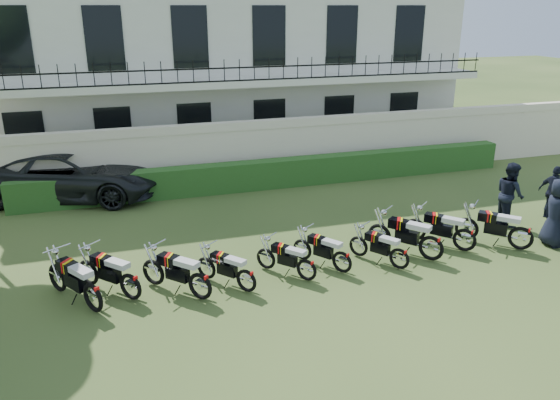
% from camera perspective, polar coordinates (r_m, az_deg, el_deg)
% --- Properties ---
extents(ground, '(100.00, 100.00, 0.00)m').
position_cam_1_polar(ground, '(13.21, 4.96, -8.33)').
color(ground, '#2B431A').
rests_on(ground, ground).
extents(perimeter_wall, '(30.00, 0.35, 2.30)m').
position_cam_1_polar(perimeter_wall, '(19.94, -3.62, 5.05)').
color(perimeter_wall, beige).
rests_on(perimeter_wall, ground).
extents(hedge, '(18.00, 0.60, 1.00)m').
position_cam_1_polar(hedge, '(19.63, -0.18, 2.82)').
color(hedge, '#27491A').
rests_on(hedge, ground).
extents(building, '(20.40, 9.60, 7.40)m').
position_cam_1_polar(building, '(25.25, -7.11, 13.88)').
color(building, silver).
rests_on(building, ground).
extents(motorcycle_0, '(1.22, 1.78, 1.13)m').
position_cam_1_polar(motorcycle_0, '(12.28, -19.02, -8.95)').
color(motorcycle_0, black).
rests_on(motorcycle_0, ground).
extents(motorcycle_1, '(1.39, 1.52, 1.07)m').
position_cam_1_polar(motorcycle_1, '(12.53, -15.40, -8.10)').
color(motorcycle_1, black).
rests_on(motorcycle_1, ground).
extents(motorcycle_2, '(1.43, 1.52, 1.08)m').
position_cam_1_polar(motorcycle_2, '(12.23, -8.37, -8.26)').
color(motorcycle_2, black).
rests_on(motorcycle_2, ground).
extents(motorcycle_3, '(1.17, 1.38, 0.94)m').
position_cam_1_polar(motorcycle_3, '(12.46, -3.54, -7.86)').
color(motorcycle_3, black).
rests_on(motorcycle_3, ground).
extents(motorcycle_4, '(1.16, 1.34, 0.92)m').
position_cam_1_polar(motorcycle_4, '(12.94, 2.81, -6.78)').
color(motorcycle_4, black).
rests_on(motorcycle_4, ground).
extents(motorcycle_5, '(1.06, 1.47, 0.95)m').
position_cam_1_polar(motorcycle_5, '(13.37, 6.52, -5.93)').
color(motorcycle_5, black).
rests_on(motorcycle_5, ground).
extents(motorcycle_6, '(1.01, 1.48, 0.93)m').
position_cam_1_polar(motorcycle_6, '(13.78, 12.40, -5.50)').
color(motorcycle_6, black).
rests_on(motorcycle_6, ground).
extents(motorcycle_7, '(1.38, 1.70, 1.14)m').
position_cam_1_polar(motorcycle_7, '(14.39, 15.57, -4.27)').
color(motorcycle_7, black).
rests_on(motorcycle_7, ground).
extents(motorcycle_8, '(1.35, 1.57, 1.08)m').
position_cam_1_polar(motorcycle_8, '(15.19, 18.78, -3.43)').
color(motorcycle_8, black).
rests_on(motorcycle_8, ground).
extents(motorcycle_9, '(1.49, 1.53, 1.11)m').
position_cam_1_polar(motorcycle_9, '(15.81, 23.93, -3.14)').
color(motorcycle_9, black).
rests_on(motorcycle_9, ground).
extents(suv, '(6.46, 4.32, 1.65)m').
position_cam_1_polar(suv, '(19.65, -21.00, 2.49)').
color(suv, black).
rests_on(suv, ground).
extents(officer_3, '(0.66, 0.96, 1.89)m').
position_cam_1_polar(officer_3, '(16.42, 26.95, -1.17)').
color(officer_3, black).
rests_on(officer_3, ground).
extents(officer_4, '(0.89, 1.05, 1.91)m').
position_cam_1_polar(officer_4, '(17.42, 22.88, 0.59)').
color(officer_4, black).
rests_on(officer_4, ground).
extents(officer_5, '(0.70, 1.05, 1.65)m').
position_cam_1_polar(officer_5, '(18.55, 26.72, 0.70)').
color(officer_5, black).
rests_on(officer_5, ground).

